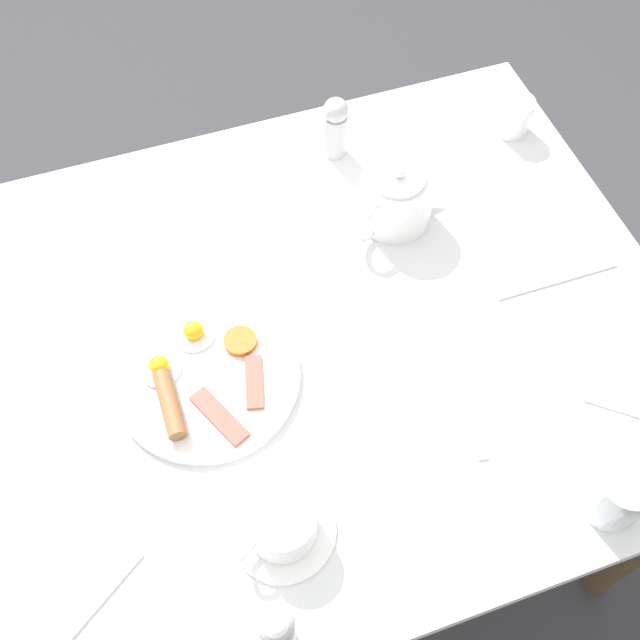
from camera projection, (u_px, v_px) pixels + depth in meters
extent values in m
plane|color=#333338|center=(320.00, 488.00, 1.72)|extent=(8.00, 8.00, 0.00)
cube|color=silver|center=(320.00, 332.00, 1.13)|extent=(0.89, 1.07, 0.03)
cylinder|color=brown|center=(463.00, 213.00, 1.72)|extent=(0.04, 0.04, 0.68)
cylinder|color=brown|center=(37.00, 331.00, 1.55)|extent=(0.04, 0.04, 0.68)
cylinder|color=white|center=(207.00, 377.00, 1.07)|extent=(0.27, 0.27, 0.01)
cylinder|color=white|center=(194.00, 334.00, 1.10)|extent=(0.06, 0.06, 0.00)
sphere|color=yellow|center=(193.00, 331.00, 1.09)|extent=(0.03, 0.03, 0.03)
cylinder|color=white|center=(160.00, 366.00, 1.07)|extent=(0.06, 0.06, 0.00)
sphere|color=yellow|center=(158.00, 362.00, 1.06)|extent=(0.03, 0.03, 0.03)
cylinder|color=brown|center=(169.00, 404.00, 1.02)|extent=(0.10, 0.03, 0.03)
cube|color=#B74C42|center=(219.00, 416.00, 1.03)|extent=(0.10, 0.07, 0.01)
cube|color=#B74C42|center=(254.00, 382.00, 1.05)|extent=(0.09, 0.04, 0.01)
cylinder|color=#D16023|center=(240.00, 341.00, 1.09)|extent=(0.05, 0.05, 0.01)
cylinder|color=white|center=(396.00, 199.00, 1.19)|extent=(0.12, 0.12, 0.09)
cylinder|color=white|center=(399.00, 178.00, 1.15)|extent=(0.08, 0.08, 0.01)
sphere|color=white|center=(399.00, 172.00, 1.14)|extent=(0.02, 0.02, 0.02)
cone|color=white|center=(424.00, 169.00, 1.22)|extent=(0.04, 0.05, 0.04)
torus|color=white|center=(371.00, 223.00, 1.17)|extent=(0.05, 0.07, 0.07)
cylinder|color=white|center=(283.00, 531.00, 0.95)|extent=(0.14, 0.14, 0.01)
cylinder|color=white|center=(282.00, 523.00, 0.93)|extent=(0.09, 0.09, 0.06)
cylinder|color=tan|center=(282.00, 524.00, 0.93)|extent=(0.08, 0.08, 0.05)
torus|color=white|center=(253.00, 550.00, 0.91)|extent=(0.03, 0.04, 0.05)
cylinder|color=white|center=(618.00, 491.00, 0.94)|extent=(0.08, 0.08, 0.09)
cylinder|color=white|center=(514.00, 116.00, 1.31)|extent=(0.06, 0.06, 0.07)
torus|color=white|center=(506.00, 103.00, 1.33)|extent=(0.05, 0.01, 0.05)
cylinder|color=#BCBCC1|center=(278.00, 635.00, 0.85)|extent=(0.04, 0.04, 0.08)
sphere|color=#BCBCC1|center=(276.00, 626.00, 0.81)|extent=(0.04, 0.04, 0.04)
cylinder|color=#BCBCC1|center=(335.00, 135.00, 1.28)|extent=(0.04, 0.04, 0.08)
sphere|color=#BCBCC1|center=(336.00, 110.00, 1.23)|extent=(0.04, 0.04, 0.04)
cube|color=silver|center=(557.00, 279.00, 1.16)|extent=(0.02, 0.21, 0.00)
cube|color=silver|center=(467.00, 410.00, 1.04)|extent=(0.15, 0.03, 0.00)
cube|color=silver|center=(89.00, 611.00, 0.90)|extent=(0.11, 0.15, 0.00)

